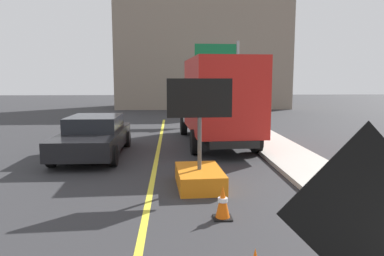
{
  "coord_description": "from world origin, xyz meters",
  "views": [
    {
      "loc": [
        0.54,
        0.14,
        2.71
      ],
      "look_at": [
        0.91,
        6.87,
        1.79
      ],
      "focal_mm": 34.25,
      "sensor_mm": 36.0,
      "label": 1
    }
  ],
  "objects_px": {
    "box_truck": "(217,99)",
    "pickup_car": "(94,136)",
    "highway_guide_sign": "(225,67)",
    "arrow_board_trailer": "(199,168)",
    "roadwork_sign": "(362,214)",
    "traffic_cone_mid_lane": "(223,202)"
  },
  "relations": [
    {
      "from": "pickup_car",
      "to": "highway_guide_sign",
      "type": "height_order",
      "value": "highway_guide_sign"
    },
    {
      "from": "highway_guide_sign",
      "to": "traffic_cone_mid_lane",
      "type": "xyz_separation_m",
      "value": [
        -2.35,
        -16.15,
        -3.1
      ]
    },
    {
      "from": "box_truck",
      "to": "traffic_cone_mid_lane",
      "type": "bearing_deg",
      "value": -96.07
    },
    {
      "from": "pickup_car",
      "to": "roadwork_sign",
      "type": "bearing_deg",
      "value": -65.32
    },
    {
      "from": "roadwork_sign",
      "to": "arrow_board_trailer",
      "type": "relative_size",
      "value": 0.86
    },
    {
      "from": "arrow_board_trailer",
      "to": "box_truck",
      "type": "height_order",
      "value": "box_truck"
    },
    {
      "from": "roadwork_sign",
      "to": "pickup_car",
      "type": "bearing_deg",
      "value": 114.68
    },
    {
      "from": "roadwork_sign",
      "to": "highway_guide_sign",
      "type": "xyz_separation_m",
      "value": [
        1.58,
        19.8,
        1.95
      ]
    },
    {
      "from": "arrow_board_trailer",
      "to": "highway_guide_sign",
      "type": "distance_m",
      "value": 14.57
    },
    {
      "from": "roadwork_sign",
      "to": "box_truck",
      "type": "distance_m",
      "value": 11.71
    },
    {
      "from": "pickup_car",
      "to": "traffic_cone_mid_lane",
      "type": "relative_size",
      "value": 7.5
    },
    {
      "from": "roadwork_sign",
      "to": "traffic_cone_mid_lane",
      "type": "distance_m",
      "value": 3.9
    },
    {
      "from": "pickup_car",
      "to": "highway_guide_sign",
      "type": "relative_size",
      "value": 0.99
    },
    {
      "from": "highway_guide_sign",
      "to": "arrow_board_trailer",
      "type": "bearing_deg",
      "value": -100.67
    },
    {
      "from": "box_truck",
      "to": "traffic_cone_mid_lane",
      "type": "xyz_separation_m",
      "value": [
        -0.86,
        -8.05,
        -1.53
      ]
    },
    {
      "from": "arrow_board_trailer",
      "to": "pickup_car",
      "type": "height_order",
      "value": "arrow_board_trailer"
    },
    {
      "from": "highway_guide_sign",
      "to": "roadwork_sign",
      "type": "bearing_deg",
      "value": -94.58
    },
    {
      "from": "roadwork_sign",
      "to": "traffic_cone_mid_lane",
      "type": "bearing_deg",
      "value": 101.82
    },
    {
      "from": "traffic_cone_mid_lane",
      "to": "roadwork_sign",
      "type": "bearing_deg",
      "value": -78.18
    },
    {
      "from": "box_truck",
      "to": "pickup_car",
      "type": "bearing_deg",
      "value": -156.89
    },
    {
      "from": "pickup_car",
      "to": "highway_guide_sign",
      "type": "distance_m",
      "value": 12.05
    },
    {
      "from": "box_truck",
      "to": "highway_guide_sign",
      "type": "height_order",
      "value": "highway_guide_sign"
    }
  ]
}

